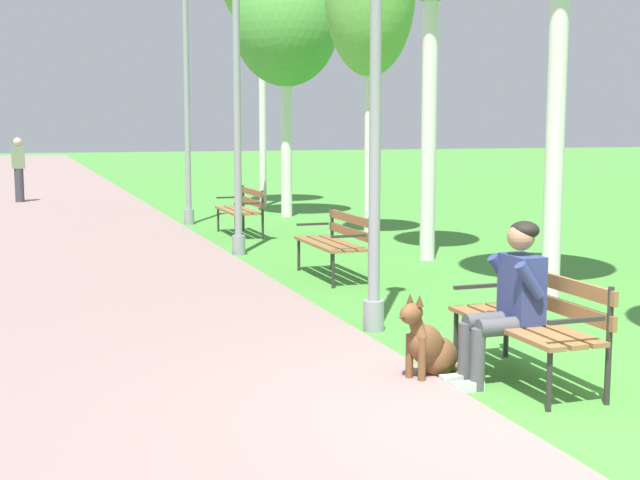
{
  "coord_description": "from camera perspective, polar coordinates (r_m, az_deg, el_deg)",
  "views": [
    {
      "loc": [
        -3.36,
        -5.03,
        1.98
      ],
      "look_at": [
        -0.69,
        2.77,
        0.9
      ],
      "focal_mm": 49.82,
      "sensor_mm": 36.0,
      "label": 1
    }
  ],
  "objects": [
    {
      "name": "park_bench_far",
      "position": [
        15.93,
        -4.99,
        2.14
      ],
      "size": [
        0.55,
        1.5,
        0.85
      ],
      "color": "olive",
      "rests_on": "ground"
    },
    {
      "name": "paved_path",
      "position": [
        29.11,
        -17.26,
        3.25
      ],
      "size": [
        4.38,
        60.0,
        0.04
      ],
      "primitive_type": "cube",
      "color": "gray",
      "rests_on": "ground"
    },
    {
      "name": "park_bench_near",
      "position": [
        7.05,
        13.53,
        -4.77
      ],
      "size": [
        0.55,
        1.5,
        0.85
      ],
      "color": "olive",
      "rests_on": "ground"
    },
    {
      "name": "park_bench_mid",
      "position": [
        11.45,
        1.08,
        0.09
      ],
      "size": [
        0.55,
        1.5,
        0.85
      ],
      "color": "olive",
      "rests_on": "ground"
    },
    {
      "name": "person_seated_on_near_bench",
      "position": [
        6.92,
        12.05,
        -3.53
      ],
      "size": [
        0.74,
        0.49,
        1.25
      ],
      "color": "#4C4C51",
      "rests_on": "ground"
    },
    {
      "name": "lamp_post_near",
      "position": [
        8.39,
        3.59,
        10.5
      ],
      "size": [
        0.24,
        0.24,
        4.7
      ],
      "color": "gray",
      "rests_on": "ground"
    },
    {
      "name": "lamp_post_far",
      "position": [
        17.72,
        -8.55,
        8.85
      ],
      "size": [
        0.24,
        0.24,
        4.72
      ],
      "color": "gray",
      "rests_on": "ground"
    },
    {
      "name": "lamp_post_mid",
      "position": [
        13.46,
        -5.35,
        8.5
      ],
      "size": [
        0.24,
        0.24,
        4.32
      ],
      "color": "gray",
      "rests_on": "ground"
    },
    {
      "name": "birch_tree_fifth",
      "position": [
        19.15,
        -2.21,
        13.47
      ],
      "size": [
        2.19,
        2.32,
        5.28
      ],
      "color": "silver",
      "rests_on": "ground"
    },
    {
      "name": "dog_brown",
      "position": [
        6.99,
        7.06,
        -6.83
      ],
      "size": [
        0.77,
        0.49,
        0.71
      ],
      "color": "brown",
      "rests_on": "ground"
    },
    {
      "name": "ground_plane",
      "position": [
        6.36,
        14.36,
        -10.9
      ],
      "size": [
        120.0,
        120.0,
        0.0
      ],
      "primitive_type": "plane",
      "color": "#478E38"
    },
    {
      "name": "pedestrian_distant",
      "position": [
        23.51,
        -18.79,
        4.28
      ],
      "size": [
        0.32,
        0.22,
        1.65
      ],
      "color": "#383842",
      "rests_on": "ground"
    }
  ]
}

